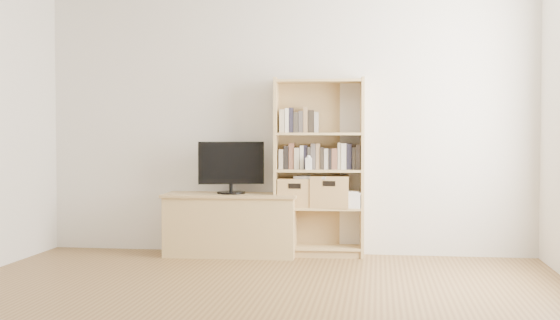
% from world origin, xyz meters
% --- Properties ---
extents(back_wall, '(4.50, 0.02, 2.60)m').
position_xyz_m(back_wall, '(0.00, 2.50, 1.30)').
color(back_wall, silver).
rests_on(back_wall, floor).
extents(tv_stand, '(1.18, 0.48, 0.54)m').
position_xyz_m(tv_stand, '(-0.48, 2.28, 0.27)').
color(tv_stand, tan).
rests_on(tv_stand, floor).
extents(bookshelf, '(0.82, 0.34, 1.60)m').
position_xyz_m(bookshelf, '(0.31, 2.36, 0.80)').
color(bookshelf, tan).
rests_on(bookshelf, floor).
extents(television, '(0.58, 0.19, 0.46)m').
position_xyz_m(television, '(-0.48, 2.28, 0.79)').
color(television, black).
rests_on(television, tv_stand).
extents(books_row_mid, '(0.85, 0.19, 0.23)m').
position_xyz_m(books_row_mid, '(0.31, 2.38, 0.90)').
color(books_row_mid, '#9E9387').
rests_on(books_row_mid, bookshelf).
extents(books_row_upper, '(0.40, 0.16, 0.21)m').
position_xyz_m(books_row_upper, '(0.13, 2.36, 1.22)').
color(books_row_upper, '#9E9387').
rests_on(books_row_upper, bookshelf).
extents(baby_monitor, '(0.06, 0.04, 0.11)m').
position_xyz_m(baby_monitor, '(0.23, 2.26, 0.84)').
color(baby_monitor, white).
rests_on(baby_monitor, bookshelf).
extents(basket_left, '(0.33, 0.28, 0.26)m').
position_xyz_m(basket_left, '(0.10, 2.34, 0.57)').
color(basket_left, '#AB834D').
rests_on(basket_left, bookshelf).
extents(basket_right, '(0.35, 0.29, 0.28)m').
position_xyz_m(basket_right, '(0.41, 2.36, 0.58)').
color(basket_right, '#AB834D').
rests_on(basket_right, bookshelf).
extents(laptop, '(0.34, 0.27, 0.02)m').
position_xyz_m(laptop, '(0.26, 2.34, 0.71)').
color(laptop, silver).
rests_on(laptop, basket_left).
extents(magazine_stack, '(0.20, 0.28, 0.12)m').
position_xyz_m(magazine_stack, '(0.59, 2.37, 0.51)').
color(magazine_stack, beige).
rests_on(magazine_stack, bookshelf).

